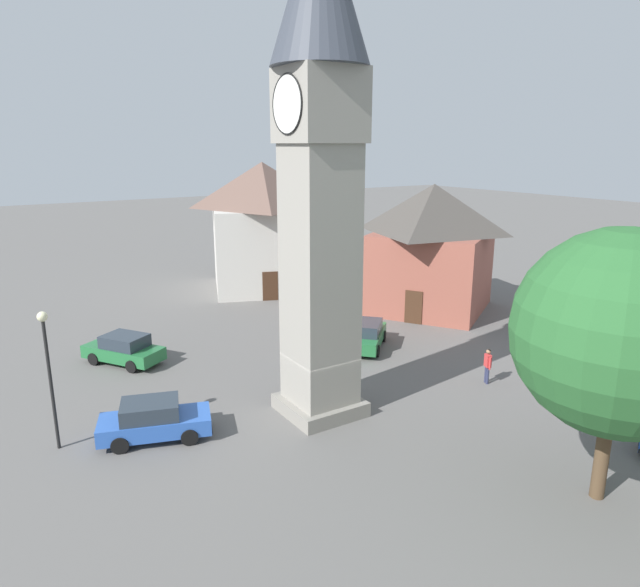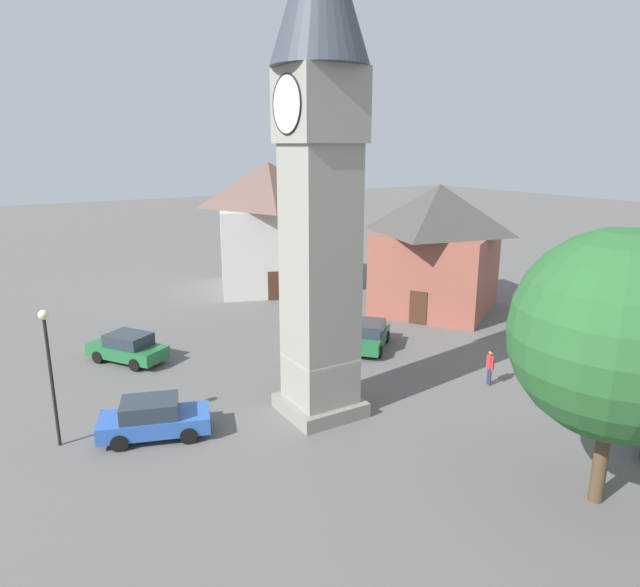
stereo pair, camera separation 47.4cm
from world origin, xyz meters
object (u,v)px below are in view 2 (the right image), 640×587
at_px(clock_tower, 320,130).
at_px(tree, 618,335).
at_px(building_terrace_right, 270,225).
at_px(car_blue_kerb, 154,418).
at_px(road_sign, 290,311).
at_px(building_corner_back, 437,247).
at_px(pedestrian, 490,364).
at_px(car_red_corner, 369,335).
at_px(lamp_post, 49,357).
at_px(car_white_side, 128,348).

bearing_deg(clock_tower, tree, 23.38).
height_order(clock_tower, building_terrace_right, clock_tower).
xyz_separation_m(car_blue_kerb, road_sign, (-6.50, 9.41, 1.14)).
bearing_deg(building_corner_back, tree, -28.96).
xyz_separation_m(pedestrian, building_terrace_right, (-21.99, -0.28, 3.89)).
xyz_separation_m(clock_tower, car_blue_kerb, (-1.49, -6.49, -10.56)).
height_order(car_red_corner, building_terrace_right, building_terrace_right).
bearing_deg(building_terrace_right, car_blue_kerb, -37.42).
bearing_deg(car_red_corner, clock_tower, -50.76).
bearing_deg(lamp_post, car_red_corner, 98.55).
bearing_deg(building_terrace_right, car_red_corner, -6.04).
bearing_deg(clock_tower, building_corner_back, 121.69).
xyz_separation_m(lamp_post, road_sign, (-5.28, 12.61, -1.59)).
distance_m(car_red_corner, road_sign, 4.55).
height_order(car_blue_kerb, pedestrian, pedestrian).
bearing_deg(pedestrian, road_sign, -151.77).
bearing_deg(car_red_corner, pedestrian, 15.40).
relative_size(clock_tower, road_sign, 6.93).
height_order(car_blue_kerb, car_white_side, same).
distance_m(car_white_side, tree, 22.42).
height_order(building_corner_back, lamp_post, building_corner_back).
relative_size(building_corner_back, road_sign, 3.71).
xyz_separation_m(clock_tower, lamp_post, (-2.72, -9.68, -7.84)).
bearing_deg(car_white_side, car_red_corner, 67.60).
height_order(car_red_corner, pedestrian, pedestrian).
xyz_separation_m(car_blue_kerb, car_red_corner, (-3.62, 12.75, 0.00)).
distance_m(pedestrian, building_corner_back, 12.91).
relative_size(pedestrian, building_corner_back, 0.16).
bearing_deg(road_sign, car_white_side, -103.12).
distance_m(car_blue_kerb, building_terrace_right, 23.98).
xyz_separation_m(car_white_side, lamp_post, (7.23, -4.22, 2.72)).
bearing_deg(pedestrian, tree, -26.27).
xyz_separation_m(car_white_side, building_terrace_right, (-10.30, 13.33, 4.14)).
distance_m(car_white_side, building_corner_back, 20.36).
xyz_separation_m(clock_tower, tree, (9.72, 4.20, -5.84)).
height_order(pedestrian, tree, tree).
bearing_deg(building_corner_back, building_terrace_right, -149.28).
bearing_deg(car_red_corner, building_corner_back, 115.03).
xyz_separation_m(car_red_corner, building_terrace_right, (-15.14, 1.60, 4.14)).
height_order(tree, building_terrace_right, building_terrace_right).
distance_m(car_blue_kerb, lamp_post, 4.37).
relative_size(building_terrace_right, lamp_post, 1.96).
bearing_deg(car_white_side, pedestrian, 49.37).
xyz_separation_m(car_white_side, tree, (19.67, 9.67, 4.72)).
relative_size(car_blue_kerb, building_terrace_right, 0.43).
xyz_separation_m(car_red_corner, pedestrian, (6.85, 1.89, 0.25)).
xyz_separation_m(building_terrace_right, road_sign, (12.26, -4.94, -3.00)).
distance_m(tree, building_terrace_right, 30.20).
distance_m(building_terrace_right, road_sign, 13.55).
bearing_deg(car_white_side, clock_tower, 28.79).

